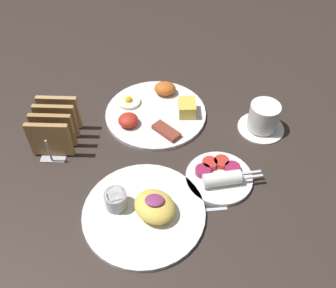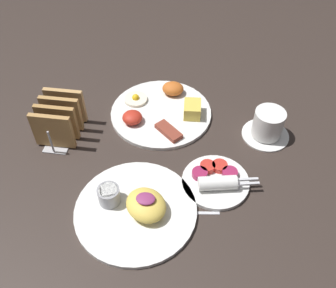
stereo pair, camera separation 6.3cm
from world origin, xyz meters
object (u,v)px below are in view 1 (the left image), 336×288
plate_condiments (219,176)px  toast_rack (55,127)px  plate_foreground (144,210)px  coffee_cup (263,118)px  plate_breakfast (157,111)px

plate_condiments → toast_rack: toast_rack is taller
plate_foreground → plate_condiments: bearing=31.2°
coffee_cup → toast_rack: bearing=-172.9°
plate_breakfast → plate_foreground: size_ratio=1.03×
plate_condiments → toast_rack: size_ratio=1.17×
toast_rack → plate_foreground: bearing=-41.6°
plate_foreground → coffee_cup: (0.28, 0.27, 0.02)m
coffee_cup → plate_foreground: bearing=-136.2°
plate_breakfast → plate_foreground: (-0.01, -0.32, 0.00)m
toast_rack → coffee_cup: 0.52m
plate_condiments → plate_foreground: (-0.16, -0.10, 0.00)m
plate_condiments → coffee_cup: bearing=55.4°
plate_condiments → plate_foreground: plate_foreground is taller
plate_breakfast → toast_rack: size_ratio=1.83×
plate_condiments → toast_rack: (-0.40, 0.11, 0.04)m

